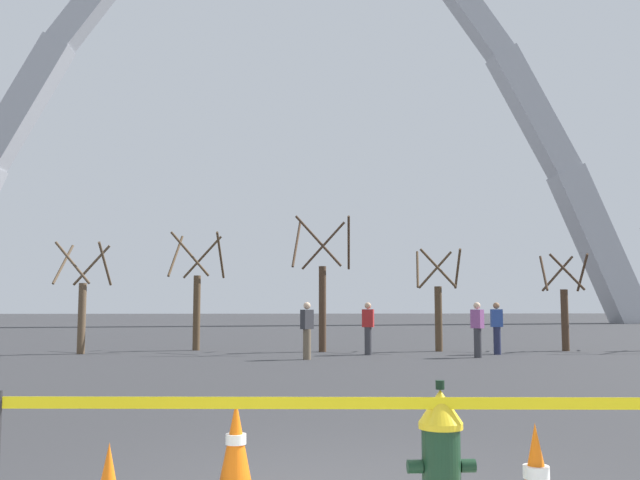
% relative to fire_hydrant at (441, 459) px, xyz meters
% --- Properties ---
extents(fire_hydrant, '(0.46, 0.48, 0.99)m').
position_rel_fire_hydrant_xyz_m(fire_hydrant, '(0.00, 0.00, 0.00)').
color(fire_hydrant, black).
rests_on(fire_hydrant, ground).
extents(caution_tape_barrier, '(5.22, 0.42, 0.93)m').
position_rel_fire_hydrant_xyz_m(caution_tape_barrier, '(-0.39, -0.04, 0.17)').
color(caution_tape_barrier, '#232326').
rests_on(caution_tape_barrier, ground).
extents(traffic_cone_curb_edge, '(0.36, 0.36, 0.73)m').
position_rel_fire_hydrant_xyz_m(traffic_cone_curb_edge, '(-1.44, 1.05, -0.11)').
color(traffic_cone_curb_edge, black).
rests_on(traffic_cone_curb_edge, ground).
extents(monument_arch, '(60.96, 2.55, 39.68)m').
position_rel_fire_hydrant_xyz_m(monument_arch, '(-0.66, 51.15, 17.39)').
color(monument_arch, '#B2B5BC').
rests_on(monument_arch, ground).
extents(tree_far_left, '(1.61, 1.62, 3.45)m').
position_rel_fire_hydrant_xyz_m(tree_far_left, '(-7.21, 17.14, 1.07)').
color(tree_far_left, brown).
rests_on(tree_far_left, ground).
extents(tree_left_mid, '(1.82, 1.83, 3.94)m').
position_rel_fire_hydrant_xyz_m(tree_left_mid, '(-3.84, 18.62, 1.28)').
color(tree_left_mid, brown).
rests_on(tree_left_mid, ground).
extents(tree_center_left, '(2.01, 2.02, 4.37)m').
position_rel_fire_hydrant_xyz_m(tree_center_left, '(0.35, 17.65, 1.47)').
color(tree_center_left, '#473323').
rests_on(tree_center_left, ground).
extents(tree_center_right, '(1.56, 1.57, 3.34)m').
position_rel_fire_hydrant_xyz_m(tree_center_right, '(4.17, 17.61, 1.02)').
color(tree_center_right, brown).
rests_on(tree_center_right, ground).
extents(tree_right_mid, '(1.49, 1.50, 3.19)m').
position_rel_fire_hydrant_xyz_m(tree_right_mid, '(8.39, 17.52, 0.95)').
color(tree_right_mid, '#473323').
rests_on(tree_right_mid, ground).
extents(pedestrian_walking_left, '(0.39, 0.38, 1.59)m').
position_rel_fire_hydrant_xyz_m(pedestrian_walking_left, '(-0.29, 14.46, 0.35)').
color(pedestrian_walking_left, brown).
rests_on(pedestrian_walking_left, ground).
extents(pedestrian_standing_center, '(0.37, 0.39, 1.59)m').
position_rel_fire_hydrant_xyz_m(pedestrian_standing_center, '(4.66, 14.86, 0.35)').
color(pedestrian_standing_center, '#38383D').
rests_on(pedestrian_standing_center, ground).
extents(pedestrian_walking_right, '(0.35, 0.22, 1.59)m').
position_rel_fire_hydrant_xyz_m(pedestrian_walking_right, '(5.62, 16.04, 0.35)').
color(pedestrian_walking_right, '#232847').
rests_on(pedestrian_walking_right, ground).
extents(pedestrian_near_trees, '(0.39, 0.30, 1.59)m').
position_rel_fire_hydrant_xyz_m(pedestrian_near_trees, '(1.64, 16.12, 0.35)').
color(pedestrian_near_trees, '#38383D').
rests_on(pedestrian_near_trees, ground).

